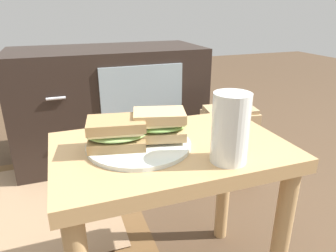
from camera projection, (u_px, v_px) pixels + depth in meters
side_table at (171, 177)px, 0.77m from camera, size 0.56×0.36×0.46m
tv_cabinet at (110, 103)px, 1.64m from camera, size 0.96×0.46×0.58m
area_rug at (19, 210)px, 1.24m from camera, size 0.93×0.87×0.01m
plate at (139, 145)px, 0.73m from camera, size 0.25×0.25×0.01m
sandwich_front at (117, 133)px, 0.70m from camera, size 0.16×0.12×0.07m
sandwich_back at (159, 124)px, 0.73m from camera, size 0.15×0.12×0.07m
beer_glass at (230, 130)px, 0.64m from camera, size 0.08×0.08×0.15m
paper_bag at (228, 145)px, 1.40m from camera, size 0.25×0.17×0.36m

